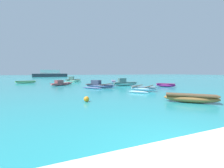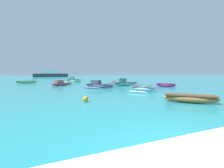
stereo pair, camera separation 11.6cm
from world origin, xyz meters
name	(u,v)px [view 1 (the left image)]	position (x,y,z in m)	size (l,w,h in m)	color
ground_plane	(217,164)	(0.00, 0.00, 0.00)	(240.00, 240.00, 0.00)	teal
moored_boat_0	(113,82)	(7.09, 21.85, 0.23)	(2.10, 4.01, 0.42)	#B09ED7
moored_boat_1	(166,85)	(10.35, 12.82, 0.23)	(2.04, 2.32, 0.42)	#AC2483
moored_boat_2	(99,85)	(2.35, 15.00, 0.29)	(4.02, 3.95, 0.87)	slate
moored_boat_3	(61,83)	(-1.54, 19.98, 0.26)	(3.34, 2.80, 0.75)	#DB6E74
moored_boat_4	(26,82)	(-6.75, 26.62, 0.24)	(3.20, 0.91, 0.42)	#8FD88E
moored_boat_5	(143,89)	(5.23, 10.16, 0.24)	(3.62, 3.42, 0.52)	#9ECBE6
moored_boat_6	(191,98)	(4.71, 4.52, 0.27)	(2.71, 2.66, 0.49)	#9A6734
moored_boat_7	(73,80)	(0.95, 26.62, 0.35)	(3.77, 4.80, 1.05)	#96DABC
moored_boat_8	(124,83)	(6.30, 16.16, 0.36)	(3.55, 1.02, 1.03)	#75B6B1
mooring_buoy_0	(87,99)	(-0.93, 7.08, 0.17)	(0.33, 0.33, 0.33)	orange
distant_ferry	(50,74)	(-2.90, 65.38, 1.19)	(13.34, 2.93, 2.93)	#2D333D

